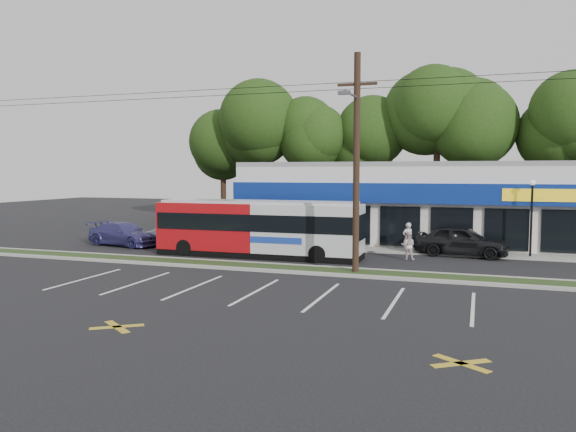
{
  "coord_description": "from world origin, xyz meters",
  "views": [
    {
      "loc": [
        8.34,
        -24.1,
        4.72
      ],
      "look_at": [
        -1.65,
        5.0,
        2.25
      ],
      "focal_mm": 35.0,
      "sensor_mm": 36.0,
      "label": 1
    }
  ],
  "objects_px": {
    "car_silver": "(179,236)",
    "pedestrian_b": "(408,246)",
    "car_blue": "(124,234)",
    "utility_pole": "(353,156)",
    "metrobus": "(258,227)",
    "car_dark": "(462,241)",
    "lamp_post": "(532,209)",
    "pedestrian_a": "(408,238)"
  },
  "relations": [
    {
      "from": "car_silver",
      "to": "pedestrian_b",
      "type": "bearing_deg",
      "value": -90.57
    },
    {
      "from": "car_silver",
      "to": "car_blue",
      "type": "height_order",
      "value": "car_blue"
    },
    {
      "from": "utility_pole",
      "to": "metrobus",
      "type": "bearing_deg",
      "value": 149.37
    },
    {
      "from": "car_dark",
      "to": "pedestrian_b",
      "type": "relative_size",
      "value": 3.37
    },
    {
      "from": "utility_pole",
      "to": "car_dark",
      "type": "bearing_deg",
      "value": 57.98
    },
    {
      "from": "utility_pole",
      "to": "lamp_post",
      "type": "bearing_deg",
      "value": 43.95
    },
    {
      "from": "lamp_post",
      "to": "pedestrian_b",
      "type": "relative_size",
      "value": 2.84
    },
    {
      "from": "metrobus",
      "to": "car_silver",
      "type": "xyz_separation_m",
      "value": [
        -6.16,
        2.06,
        -0.98
      ]
    },
    {
      "from": "utility_pole",
      "to": "car_dark",
      "type": "relative_size",
      "value": 9.9
    },
    {
      "from": "car_silver",
      "to": "car_dark",
      "type": "bearing_deg",
      "value": -82.44
    },
    {
      "from": "car_silver",
      "to": "pedestrian_a",
      "type": "height_order",
      "value": "pedestrian_a"
    },
    {
      "from": "utility_pole",
      "to": "pedestrian_b",
      "type": "relative_size",
      "value": 33.37
    },
    {
      "from": "lamp_post",
      "to": "pedestrian_b",
      "type": "bearing_deg",
      "value": -155.78
    },
    {
      "from": "car_dark",
      "to": "car_silver",
      "type": "distance_m",
      "value": 16.89
    },
    {
      "from": "lamp_post",
      "to": "car_dark",
      "type": "xyz_separation_m",
      "value": [
        -3.57,
        -0.52,
        -1.81
      ]
    },
    {
      "from": "metrobus",
      "to": "car_blue",
      "type": "distance_m",
      "value": 9.95
    },
    {
      "from": "car_dark",
      "to": "car_blue",
      "type": "height_order",
      "value": "car_dark"
    },
    {
      "from": "car_dark",
      "to": "car_silver",
      "type": "bearing_deg",
      "value": 103.7
    },
    {
      "from": "metrobus",
      "to": "pedestrian_a",
      "type": "xyz_separation_m",
      "value": [
        7.65,
        4.0,
        -0.76
      ]
    },
    {
      "from": "car_silver",
      "to": "pedestrian_b",
      "type": "relative_size",
      "value": 2.69
    },
    {
      "from": "car_dark",
      "to": "car_blue",
      "type": "relative_size",
      "value": 1.0
    },
    {
      "from": "utility_pole",
      "to": "pedestrian_b",
      "type": "height_order",
      "value": "utility_pole"
    },
    {
      "from": "car_dark",
      "to": "car_silver",
      "type": "xyz_separation_m",
      "value": [
        -16.8,
        -1.72,
        -0.2
      ]
    },
    {
      "from": "car_blue",
      "to": "pedestrian_b",
      "type": "bearing_deg",
      "value": -79.0
    },
    {
      "from": "pedestrian_a",
      "to": "metrobus",
      "type": "bearing_deg",
      "value": -10.34
    },
    {
      "from": "utility_pole",
      "to": "car_silver",
      "type": "relative_size",
      "value": 12.4
    },
    {
      "from": "metrobus",
      "to": "pedestrian_b",
      "type": "relative_size",
      "value": 7.71
    },
    {
      "from": "pedestrian_b",
      "to": "metrobus",
      "type": "bearing_deg",
      "value": 6.63
    },
    {
      "from": "utility_pole",
      "to": "lamp_post",
      "type": "height_order",
      "value": "utility_pole"
    },
    {
      "from": "metrobus",
      "to": "car_dark",
      "type": "distance_m",
      "value": 11.32
    },
    {
      "from": "lamp_post",
      "to": "car_silver",
      "type": "relative_size",
      "value": 1.05
    },
    {
      "from": "lamp_post",
      "to": "car_blue",
      "type": "relative_size",
      "value": 0.84
    },
    {
      "from": "car_blue",
      "to": "pedestrian_a",
      "type": "bearing_deg",
      "value": -70.85
    },
    {
      "from": "lamp_post",
      "to": "metrobus",
      "type": "bearing_deg",
      "value": -163.15
    },
    {
      "from": "car_silver",
      "to": "pedestrian_a",
      "type": "bearing_deg",
      "value": -80.31
    },
    {
      "from": "utility_pole",
      "to": "lamp_post",
      "type": "xyz_separation_m",
      "value": [
        8.17,
        7.87,
        -2.74
      ]
    },
    {
      "from": "lamp_post",
      "to": "car_silver",
      "type": "xyz_separation_m",
      "value": [
        -20.36,
        -2.24,
        -2.01
      ]
    },
    {
      "from": "utility_pole",
      "to": "pedestrian_a",
      "type": "height_order",
      "value": "utility_pole"
    },
    {
      "from": "lamp_post",
      "to": "metrobus",
      "type": "relative_size",
      "value": 0.37
    },
    {
      "from": "lamp_post",
      "to": "metrobus",
      "type": "xyz_separation_m",
      "value": [
        -14.2,
        -4.3,
        -1.03
      ]
    },
    {
      "from": "pedestrian_a",
      "to": "pedestrian_b",
      "type": "distance_m",
      "value": 2.52
    },
    {
      "from": "lamp_post",
      "to": "pedestrian_a",
      "type": "height_order",
      "value": "lamp_post"
    }
  ]
}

